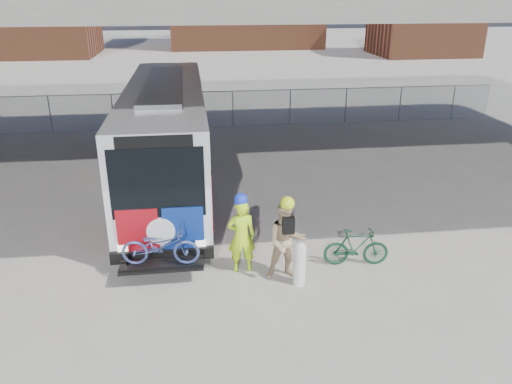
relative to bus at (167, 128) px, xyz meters
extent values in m
plane|color=#9E9991|center=(2.00, -3.96, -2.11)|extent=(160.00, 160.00, 0.00)
cube|color=silver|center=(0.00, -0.01, -0.16)|extent=(2.55, 12.00, 3.20)
cube|color=black|center=(0.00, 0.49, 0.48)|extent=(2.61, 11.00, 1.28)
cube|color=black|center=(0.00, -5.96, 0.23)|extent=(2.24, 0.12, 1.76)
cube|color=black|center=(0.00, -5.96, 1.25)|extent=(1.78, 0.12, 0.30)
cube|color=black|center=(0.00, -6.06, -1.66)|extent=(2.55, 0.20, 0.30)
cube|color=maroon|center=(-0.55, -6.03, -1.01)|extent=(1.00, 0.08, 1.20)
cube|color=navy|center=(0.55, -6.03, -1.01)|extent=(1.00, 0.08, 1.20)
cylinder|color=silver|center=(0.00, -6.05, -1.01)|extent=(0.70, 0.06, 0.70)
cube|color=gray|center=(0.00, -0.01, 1.51)|extent=(1.28, 7.20, 0.14)
cube|color=black|center=(0.00, -6.56, -1.66)|extent=(2.00, 0.70, 0.06)
cylinder|color=black|center=(-1.16, -4.41, -1.61)|extent=(0.30, 1.00, 1.00)
cylinder|color=black|center=(1.15, -4.41, -1.61)|extent=(0.30, 1.00, 1.00)
cylinder|color=black|center=(-1.16, 4.19, -1.61)|extent=(0.30, 1.00, 1.00)
cylinder|color=black|center=(1.15, 4.19, -1.61)|extent=(0.30, 1.00, 1.00)
cube|color=maroon|center=(-1.31, -3.81, -0.81)|extent=(0.06, 2.60, 1.70)
cube|color=navy|center=(-1.31, -2.21, -0.81)|extent=(0.06, 1.40, 1.70)
cube|color=maroon|center=(1.30, -3.81, -0.81)|extent=(0.06, 2.60, 1.70)
cube|color=navy|center=(1.30, -2.21, -0.81)|extent=(0.06, 1.40, 1.70)
imported|color=#415190|center=(0.00, -6.56, -1.14)|extent=(1.90, 0.84, 0.97)
cylinder|color=gray|center=(-6.00, 8.04, -1.21)|extent=(0.06, 0.06, 1.80)
cylinder|color=gray|center=(-2.00, 8.04, -1.21)|extent=(0.06, 0.06, 1.80)
cylinder|color=gray|center=(2.00, 8.04, -1.21)|extent=(0.06, 0.06, 1.80)
cylinder|color=gray|center=(6.00, 8.04, -1.21)|extent=(0.06, 0.06, 1.80)
cylinder|color=gray|center=(10.00, 8.04, -1.21)|extent=(0.06, 0.06, 1.80)
cylinder|color=gray|center=(14.00, 8.04, -1.21)|extent=(0.06, 0.06, 1.80)
plane|color=gray|center=(2.00, 8.04, -1.21)|extent=(30.00, 0.00, 30.00)
cube|color=gray|center=(2.00, 8.04, -0.29)|extent=(30.00, 0.05, 0.04)
cube|color=brown|center=(-16.00, 41.04, 2.89)|extent=(14.00, 10.00, 10.00)
cube|color=brown|center=(26.00, 36.04, 1.89)|extent=(10.00, 8.00, 8.00)
cylinder|color=silver|center=(3.26, -7.12, -1.62)|extent=(0.29, 0.29, 0.97)
sphere|color=silver|center=(3.26, -7.12, -1.13)|extent=(0.29, 0.29, 0.29)
imported|color=#C0FE1A|center=(1.96, -6.31, -1.15)|extent=(0.71, 0.48, 1.92)
sphere|color=#1A34DD|center=(1.96, -6.31, -0.17)|extent=(0.33, 0.33, 0.33)
imported|color=tan|center=(2.99, -6.78, -1.13)|extent=(0.95, 0.74, 1.96)
sphere|color=#CEF519|center=(2.99, -6.78, -0.13)|extent=(0.34, 0.34, 0.34)
cube|color=black|center=(2.99, -6.98, -0.60)|extent=(0.28, 0.16, 0.40)
imported|color=#143F28|center=(4.88, -6.41, -1.61)|extent=(1.70, 0.65, 1.00)
camera|label=1|loc=(0.88, -17.20, 4.47)|focal=35.00mm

